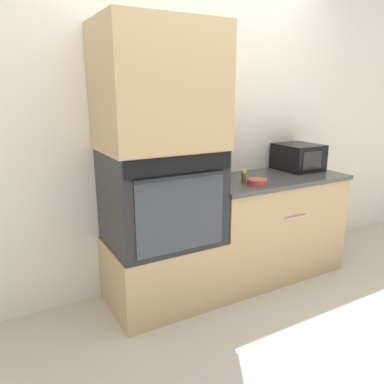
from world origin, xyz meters
name	(u,v)px	position (x,y,z in m)	size (l,w,h in m)	color
ground_plane	(229,305)	(0.00, 0.00, 0.00)	(12.00, 12.00, 0.00)	beige
wall_back	(188,130)	(0.00, 0.63, 1.25)	(8.00, 0.05, 2.50)	silver
oven_cabinet_base	(163,271)	(-0.40, 0.30, 0.25)	(0.79, 0.60, 0.49)	tan
wall_oven	(162,197)	(-0.40, 0.30, 0.83)	(0.77, 0.64, 0.67)	black
oven_cabinet_upper	(159,88)	(-0.40, 0.30, 1.57)	(0.79, 0.60, 0.81)	tan
counter_unit	(269,225)	(0.61, 0.30, 0.43)	(1.25, 0.63, 0.86)	tan
microwave	(298,157)	(1.00, 0.40, 0.98)	(0.34, 0.37, 0.23)	black
knife_block	(221,167)	(0.24, 0.50, 0.95)	(0.11, 0.14, 0.21)	olive
bowl	(257,182)	(0.33, 0.14, 0.88)	(0.15, 0.15, 0.04)	#B24C42
condiment_jar_near	(210,176)	(0.06, 0.39, 0.91)	(0.04, 0.04, 0.10)	brown
condiment_jar_mid	(244,176)	(0.27, 0.23, 0.91)	(0.04, 0.04, 0.10)	brown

